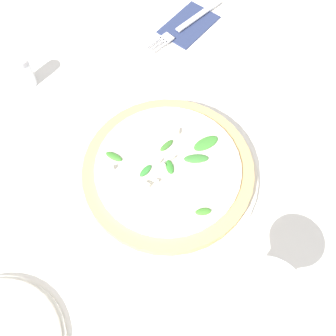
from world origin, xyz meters
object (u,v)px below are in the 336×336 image
fork (186,24)px  wine_glass (261,301)px  shaker_pepper (24,72)px  pizza_arugula_main (168,172)px

fork → wine_glass: bearing=52.8°
wine_glass → shaker_pepper: wine_glass is taller
wine_glass → fork: (-0.30, -0.52, -0.11)m
shaker_pepper → pizza_arugula_main: bearing=106.7°
wine_glass → fork: bearing=-119.5°
shaker_pepper → wine_glass: bearing=95.3°
pizza_arugula_main → shaker_pepper: 0.35m
pizza_arugula_main → fork: (-0.25, -0.27, -0.01)m
fork → shaker_pepper: shaker_pepper is taller
fork → pizza_arugula_main: bearing=39.5°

